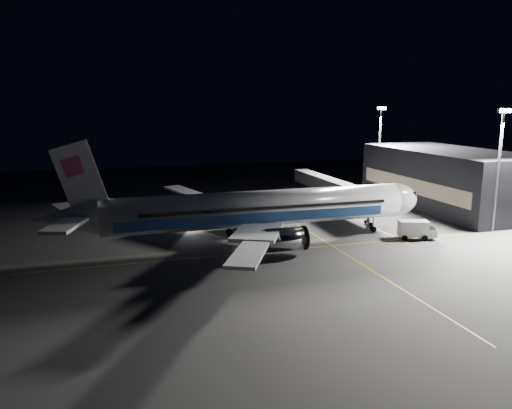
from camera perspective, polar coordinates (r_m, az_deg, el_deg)
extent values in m
plane|color=#4C4C4F|center=(79.59, 0.27, -4.17)|extent=(200.00, 200.00, 0.00)
cube|color=gold|center=(82.99, 6.90, -3.59)|extent=(0.25, 80.00, 0.01)
cube|color=gold|center=(74.11, 1.65, -5.37)|extent=(70.00, 0.25, 0.01)
cube|color=gold|center=(96.84, 11.03, -1.53)|extent=(0.25, 40.00, 0.01)
cylinder|color=silver|center=(78.32, 0.27, -0.43)|extent=(48.00, 5.60, 5.60)
ellipsoid|color=silver|center=(88.29, 15.33, 0.52)|extent=(8.96, 5.60, 5.60)
cube|color=black|center=(89.35, 16.61, 1.23)|extent=(2.20, 3.40, 0.90)
cone|color=silver|center=(75.15, -20.98, -1.50)|extent=(9.00, 5.49, 5.49)
cube|color=#2251A0|center=(80.84, -0.98, -0.71)|extent=(42.24, 0.25, 1.50)
cube|color=#2251A0|center=(75.63, 0.17, -1.57)|extent=(42.24, 0.25, 1.50)
cube|color=silver|center=(85.54, -2.91, -0.52)|extent=(11.36, 15.23, 1.53)
cube|color=silver|center=(70.53, 0.25, -3.12)|extent=(11.36, 15.23, 1.53)
cube|color=silver|center=(96.42, -7.60, 1.30)|extent=(8.57, 13.22, 1.31)
cube|color=silver|center=(57.40, -0.85, -5.68)|extent=(8.57, 13.22, 1.31)
cube|color=silver|center=(80.13, -20.40, -0.46)|extent=(6.20, 9.67, 0.45)
cube|color=silver|center=(69.99, -20.86, -2.16)|extent=(6.20, 9.67, 0.45)
cube|color=white|center=(73.97, -19.53, 3.06)|extent=(7.53, 0.40, 10.28)
cube|color=#E14C91|center=(73.84, -20.22, 4.10)|extent=(3.22, 0.55, 3.22)
cylinder|color=#B7B7BF|center=(87.67, -0.71, -0.97)|extent=(5.60, 3.40, 3.40)
cylinder|color=#B7B7BF|center=(71.07, 3.35, -3.99)|extent=(5.60, 3.40, 3.40)
cylinder|color=#9999A0|center=(87.35, 13.24, -2.21)|extent=(0.26, 0.26, 2.50)
cylinder|color=black|center=(87.54, 13.22, -2.72)|extent=(0.90, 0.70, 0.90)
cylinder|color=#9999A0|center=(82.48, -2.60, -2.72)|extent=(0.26, 0.26, 2.50)
cylinder|color=#9999A0|center=(74.46, -0.96, -4.28)|extent=(0.26, 0.26, 2.50)
cylinder|color=black|center=(82.66, -2.60, -3.19)|extent=(1.10, 1.60, 1.10)
cylinder|color=black|center=(74.66, -0.96, -4.80)|extent=(1.10, 1.60, 1.10)
cube|color=black|center=(112.04, 21.12, 2.79)|extent=(18.00, 40.00, 12.00)
cube|color=brown|center=(106.89, 17.24, 2.12)|extent=(0.15, 36.00, 3.00)
cube|color=#B2B2B7|center=(104.75, 8.57, 2.11)|extent=(3.00, 33.90, 2.80)
cube|color=#B2B2B7|center=(90.93, 12.84, 0.51)|extent=(3.60, 3.20, 3.40)
cylinder|color=#9999A0|center=(91.55, 12.75, -1.36)|extent=(0.70, 0.70, 3.10)
cylinder|color=black|center=(91.07, 13.00, -2.22)|extent=(0.70, 0.30, 0.70)
cylinder|color=black|center=(92.58, 12.45, -1.97)|extent=(0.70, 0.30, 0.70)
cylinder|color=#59595E|center=(122.96, 13.88, 5.83)|extent=(0.44, 0.44, 20.00)
cube|color=#59595E|center=(122.42, 14.12, 10.63)|extent=(2.40, 0.50, 0.80)
cube|color=white|center=(122.12, 14.21, 10.62)|extent=(2.20, 0.15, 0.60)
cylinder|color=#59595E|center=(92.57, 25.91, 3.21)|extent=(0.44, 0.44, 20.00)
cube|color=#59595E|center=(91.85, 26.49, 9.58)|extent=(2.40, 0.50, 0.80)
cube|color=white|center=(91.60, 26.64, 9.56)|extent=(2.20, 0.15, 0.60)
cube|color=white|center=(84.08, 17.51, -2.62)|extent=(5.02, 3.57, 2.50)
cube|color=white|center=(85.05, 19.25, -3.05)|extent=(2.40, 2.61, 1.36)
cube|color=black|center=(84.91, 19.28, -2.68)|extent=(1.89, 2.26, 0.57)
cylinder|color=black|center=(85.96, 18.26, -3.26)|extent=(0.95, 0.55, 0.91)
cylinder|color=black|center=(83.76, 18.73, -3.67)|extent=(0.95, 0.55, 0.91)
cylinder|color=black|center=(85.08, 16.21, -3.29)|extent=(0.95, 0.55, 0.91)
cylinder|color=black|center=(82.86, 16.63, -3.71)|extent=(0.95, 0.55, 0.91)
cube|color=black|center=(89.22, -7.66, -2.11)|extent=(2.13, 1.41, 0.94)
cube|color=black|center=(89.09, -7.67, -1.74)|extent=(0.91, 0.91, 0.51)
sphere|color=#FFF2CC|center=(88.50, -7.83, -2.23)|extent=(0.22, 0.22, 0.22)
sphere|color=#FFF2CC|center=(88.69, -7.29, -2.19)|extent=(0.22, 0.22, 0.22)
cylinder|color=black|center=(90.17, -7.28, -2.21)|extent=(0.52, 0.22, 0.51)
cylinder|color=black|center=(88.80, -7.06, -2.42)|extent=(0.52, 0.22, 0.51)
cylinder|color=black|center=(89.84, -8.23, -2.29)|extent=(0.52, 0.22, 0.51)
cylinder|color=black|center=(88.46, -8.03, -2.50)|extent=(0.52, 0.22, 0.51)
cone|color=#D65009|center=(83.40, -0.08, -3.21)|extent=(0.42, 0.42, 0.62)
cone|color=#D65009|center=(87.66, -2.61, -2.49)|extent=(0.42, 0.42, 0.63)
cone|color=#D65009|center=(88.84, -5.01, -2.32)|extent=(0.45, 0.45, 0.67)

